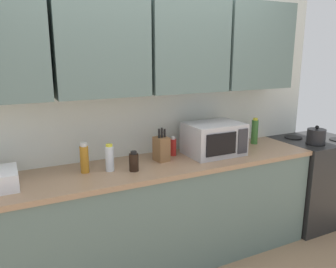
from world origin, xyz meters
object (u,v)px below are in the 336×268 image
Objects in this scene: bottle_clear_tall at (110,158)px; bottle_red_sauce at (173,147)px; bottle_amber_vinegar at (84,158)px; stove_range at (311,180)px; bottle_soy_dark at (134,162)px; microwave at (214,139)px; kettle at (316,136)px; knife_block at (161,149)px; bottle_green_oil at (255,131)px.

bottle_clear_tall is 1.25× the size of bottle_red_sauce.
bottle_clear_tall is 0.18m from bottle_amber_vinegar.
stove_range is 5.91× the size of bottle_soy_dark.
microwave reaches higher than bottle_soy_dark.
bottle_clear_tall is at bearing -167.14° from bottle_red_sauce.
bottle_clear_tall is at bearing -15.02° from bottle_amber_vinegar.
bottle_amber_vinegar is 1.38× the size of bottle_red_sauce.
bottle_amber_vinegar is (-2.37, 0.07, 0.56)m from stove_range.
stove_range is at bearing -1.52° from microwave.
kettle reaches higher than bottle_soy_dark.
bottle_soy_dark reaches higher than stove_range.
bottle_red_sauce is at bearing 168.08° from kettle.
bottle_red_sauce is at bearing 159.57° from microwave.
bottle_red_sauce reaches higher than bottle_soy_dark.
bottle_green_oil is at bearing 4.59° from knife_block.
bottle_soy_dark is (0.34, -0.13, -0.04)m from bottle_amber_vinegar.
bottle_soy_dark is at bearing -153.62° from bottle_red_sauce.
stove_range is 3.95× the size of bottle_amber_vinegar.
microwave reaches higher than bottle_amber_vinegar.
kettle is at bearing -29.48° from bottle_green_oil.
stove_range is at bearing -0.49° from bottle_clear_tall.
bottle_soy_dark is at bearing -21.11° from bottle_amber_vinegar.
bottle_clear_tall is 0.63m from bottle_red_sauce.
bottle_green_oil reaches higher than kettle.
bottle_red_sauce is at bearing 30.12° from knife_block.
kettle is 0.63× the size of knife_block.
stove_range is 4.38× the size of bottle_clear_tall.
knife_block is 0.46m from bottle_clear_tall.
bottle_clear_tall is (-0.94, -0.01, -0.04)m from microwave.
bottle_amber_vinegar is 0.36m from bottle_soy_dark.
bottle_soy_dark is 0.50m from bottle_red_sauce.
knife_block reaches higher than bottle_red_sauce.
bottle_green_oil is 1.68m from bottle_amber_vinegar.
kettle is 2.03m from bottle_clear_tall.
bottle_red_sauce is at bearing 12.86° from bottle_clear_tall.
bottle_clear_tall is (-1.50, -0.13, -0.02)m from bottle_green_oil.
bottle_red_sauce is (-0.33, 0.12, -0.06)m from microwave.
knife_block is 0.32m from bottle_soy_dark.
knife_block is (-1.74, 0.07, 0.55)m from stove_range.
knife_block is 1.22× the size of bottle_amber_vinegar.
bottle_red_sauce is (-1.58, 0.16, 0.53)m from stove_range.
knife_block is (-0.49, 0.03, -0.04)m from microwave.
stove_range is 0.91m from bottle_green_oil.
bottle_red_sauce is (0.61, 0.14, -0.02)m from bottle_clear_tall.
stove_range is at bearing 39.47° from kettle.
bottle_soy_dark is at bearing -170.84° from bottle_green_oil.
stove_range is at bearing -5.70° from bottle_red_sauce.
bottle_clear_tall is (-2.19, 0.02, 0.55)m from stove_range.
bottle_amber_vinegar is at bearing -177.08° from bottle_green_oil.
bottle_red_sauce is (0.79, 0.09, -0.03)m from bottle_amber_vinegar.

